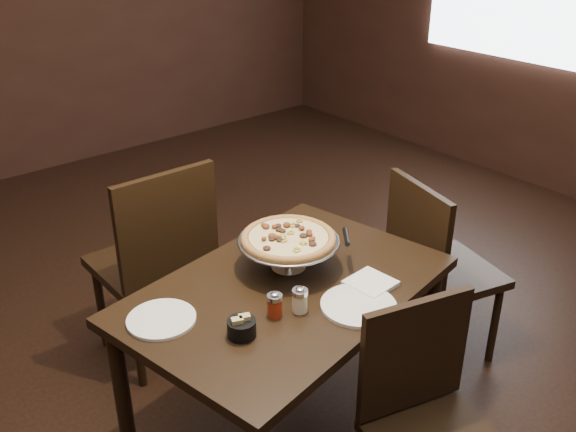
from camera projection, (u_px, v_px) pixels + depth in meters
room at (327, 96)px, 2.03m from camera, size 6.04×7.04×2.84m
dining_table at (286, 308)px, 2.34m from camera, size 1.27×0.97×0.72m
pizza_stand at (288, 238)px, 2.34m from camera, size 0.38×0.38×0.16m
parmesan_shaker at (300, 300)px, 2.13m from camera, size 0.05×0.05×0.09m
pepper_flake_shaker at (275, 305)px, 2.11m from camera, size 0.05×0.05×0.09m
packet_caddy at (242, 327)px, 2.02m from camera, size 0.09×0.09×0.07m
napkin_stack at (370, 283)px, 2.29m from camera, size 0.16×0.16×0.02m
plate_left at (161, 319)px, 2.10m from camera, size 0.23×0.23×0.01m
plate_near at (359, 305)px, 2.17m from camera, size 0.26×0.26×0.01m
serving_spatula at (346, 237)px, 2.36m from camera, size 0.16×0.16×0.02m
chair_far at (157, 258)px, 2.82m from camera, size 0.46×0.46×0.98m
chair_near at (429, 419)px, 2.06m from camera, size 0.49×0.49×0.85m
chair_side at (435, 265)px, 2.87m from camera, size 0.52×0.52×0.90m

